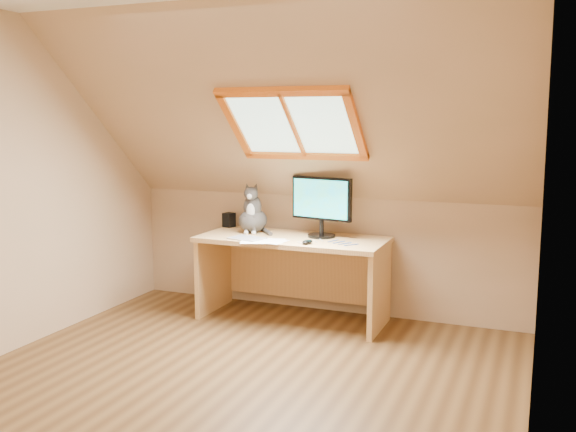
% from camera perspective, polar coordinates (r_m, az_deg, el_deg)
% --- Properties ---
extents(ground, '(3.50, 3.50, 0.00)m').
position_cam_1_polar(ground, '(4.20, -4.96, -14.72)').
color(ground, brown).
rests_on(ground, ground).
extents(room_shell, '(3.52, 3.52, 2.41)m').
position_cam_1_polar(room_shell, '(3.78, -5.88, 5.09)').
color(room_shell, tan).
rests_on(room_shell, ground).
extents(desk, '(1.54, 0.67, 0.70)m').
position_cam_1_polar(desk, '(5.36, 0.67, -4.06)').
color(desk, '#E2B06B').
rests_on(desk, ground).
extents(monitor, '(0.53, 0.23, 0.49)m').
position_cam_1_polar(monitor, '(5.22, 2.99, 1.18)').
color(monitor, black).
rests_on(monitor, desk).
extents(cat, '(0.28, 0.32, 0.43)m').
position_cam_1_polar(cat, '(5.46, -3.16, 0.13)').
color(cat, '#47413F').
rests_on(cat, desk).
extents(desk_speaker, '(0.11, 0.11, 0.13)m').
position_cam_1_polar(desk_speaker, '(5.76, -5.27, -0.35)').
color(desk_speaker, black).
rests_on(desk_speaker, desk).
extents(graphics_tablet, '(0.31, 0.25, 0.01)m').
position_cam_1_polar(graphics_tablet, '(5.18, -3.67, -2.00)').
color(graphics_tablet, '#B2B2B7').
rests_on(graphics_tablet, desk).
extents(mouse, '(0.09, 0.12, 0.03)m').
position_cam_1_polar(mouse, '(4.97, 1.73, -2.32)').
color(mouse, black).
rests_on(mouse, desk).
extents(papers, '(0.35, 0.30, 0.01)m').
position_cam_1_polar(papers, '(5.06, -1.66, -2.29)').
color(papers, white).
rests_on(papers, desk).
extents(cables, '(0.51, 0.26, 0.01)m').
position_cam_1_polar(cables, '(5.03, 3.73, -2.35)').
color(cables, silver).
rests_on(cables, desk).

